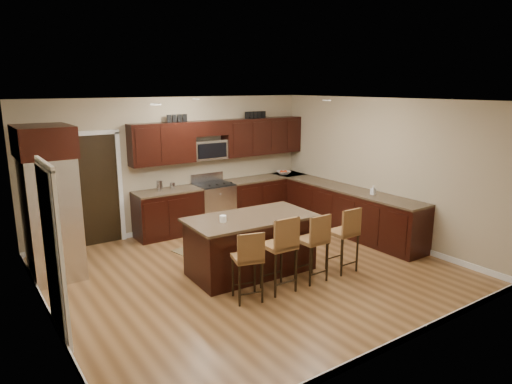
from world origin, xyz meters
TOP-DOWN VIEW (x-y plane):
  - floor at (0.00, 0.00)m, footprint 6.00×6.00m
  - ceiling at (0.00, 0.00)m, footprint 6.00×6.00m
  - wall_back at (0.00, 2.75)m, footprint 6.00×0.00m
  - wall_left at (-3.00, 0.00)m, footprint 0.00×5.50m
  - wall_right at (3.00, 0.00)m, footprint 0.00×5.50m
  - base_cabinets at (1.90, 1.45)m, footprint 4.02×3.96m
  - upper_cabinets at (1.04, 2.58)m, footprint 4.00×0.33m
  - range at (0.68, 2.45)m, footprint 0.76×0.64m
  - microwave at (0.68, 2.60)m, footprint 0.76×0.31m
  - doorway at (-1.65, 2.73)m, footprint 0.85×0.03m
  - pantry_door at (-2.98, -0.30)m, footprint 0.03×0.80m
  - letter_decor at (0.90, 2.58)m, footprint 2.20×0.03m
  - island at (-0.02, -0.00)m, footprint 2.04×1.13m
  - stool_left at (-0.62, -0.84)m, footprint 0.47×0.47m
  - stool_mid at (-0.07, -0.85)m, footprint 0.44×0.44m
  - stool_right at (0.57, -0.85)m, footprint 0.40×0.40m
  - refrigerator at (-2.62, 1.62)m, footprint 0.79×1.00m
  - floor_mat at (-0.19, 1.37)m, footprint 1.03×0.80m
  - fruit_bowl at (2.53, 2.45)m, footprint 0.40×0.40m
  - soap_bottle at (2.70, -0.07)m, footprint 0.08×0.08m
  - canister_tall at (-0.50, 2.45)m, footprint 0.12×0.12m
  - canister_short at (-0.23, 2.45)m, footprint 0.11×0.11m
  - island_jar at (-0.52, -0.00)m, footprint 0.10×0.10m
  - stool_extra at (1.22, -0.85)m, footprint 0.40×0.40m

SIDE VIEW (x-z plane):
  - floor at x=0.00m, z-range 0.00..0.00m
  - floor_mat at x=-0.19m, z-range 0.00..0.01m
  - island at x=-0.02m, z-range -0.03..0.89m
  - base_cabinets at x=1.90m, z-range 0.00..0.92m
  - range at x=0.68m, z-range -0.08..1.03m
  - stool_left at x=-0.62m, z-range 0.13..1.14m
  - stool_right at x=0.57m, z-range 0.13..1.19m
  - stool_extra at x=1.22m, z-range 0.13..1.19m
  - stool_mid at x=-0.07m, z-range 0.14..1.27m
  - fruit_bowl at x=2.53m, z-range 0.92..1.00m
  - island_jar at x=-0.52m, z-range 0.92..1.02m
  - canister_short at x=-0.23m, z-range 0.92..1.06m
  - soap_bottle at x=2.70m, z-range 0.92..1.09m
  - pantry_door at x=-2.98m, z-range 0.00..2.04m
  - canister_tall at x=-0.50m, z-range 0.92..1.13m
  - doorway at x=-1.65m, z-range 0.00..2.06m
  - refrigerator at x=-2.62m, z-range 0.03..2.38m
  - wall_back at x=0.00m, z-range -1.65..4.35m
  - wall_left at x=-3.00m, z-range -1.40..4.10m
  - wall_right at x=3.00m, z-range -1.40..4.10m
  - microwave at x=0.68m, z-range 1.42..1.82m
  - upper_cabinets at x=1.04m, z-range 1.44..2.24m
  - letter_decor at x=0.90m, z-range 2.22..2.37m
  - ceiling at x=0.00m, z-range 2.70..2.70m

